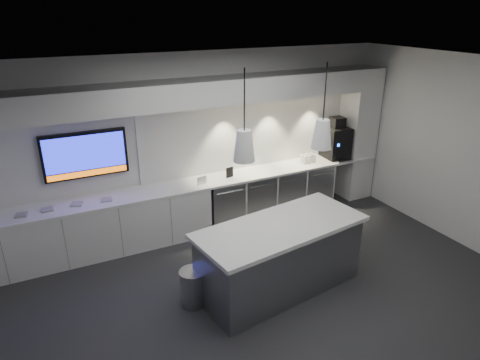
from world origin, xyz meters
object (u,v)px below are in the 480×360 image
wall_tv (85,155)px  island (280,257)px  coffee_machine (336,141)px  bin (193,287)px

wall_tv → island: (2.08, -2.33, -1.06)m
wall_tv → coffee_machine: (4.58, -0.25, -0.33)m
bin → coffee_machine: bearing=27.0°
island → coffee_machine: (2.50, 2.08, 0.73)m
bin → coffee_machine: 4.25m
bin → coffee_machine: (3.68, 1.87, 0.98)m
bin → coffee_machine: coffee_machine is taller
coffee_machine → bin: bearing=-148.6°
bin → wall_tv: bearing=112.8°
wall_tv → island: size_ratio=0.51×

